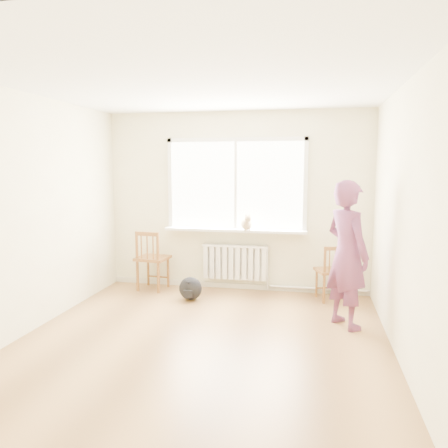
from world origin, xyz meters
The scene contains 13 objects.
floor centered at (0.00, 0.00, 0.00)m, with size 4.50×4.50×0.00m, color #A57643.
ceiling centered at (0.00, 0.00, 2.70)m, with size 4.50×4.50×0.00m, color white.
back_wall centered at (0.00, 2.25, 1.35)m, with size 4.00×0.01×2.70m, color #F0EBC0.
window centered at (0.00, 2.22, 1.66)m, with size 2.12×0.05×1.42m.
windowsill centered at (0.00, 2.14, 0.93)m, with size 2.15×0.22×0.04m, color white.
radiator centered at (0.00, 2.16, 0.44)m, with size 1.00×0.12×0.55m.
heating_pipe centered at (1.25, 2.19, 0.08)m, with size 0.04×0.04×1.40m, color silver.
baseboard centered at (0.00, 2.23, 0.04)m, with size 4.00×0.03×0.08m, color beige.
chair_left centered at (-1.25, 1.89, 0.47)m, with size 0.50×0.48×0.92m.
chair_right centered at (1.43, 1.89, 0.40)m, with size 0.50×0.49×0.80m.
person centered at (1.55, 0.92, 0.87)m, with size 0.63×0.41×1.73m, color #AD3962.
cat centered at (0.19, 2.06, 1.05)m, with size 0.23×0.37×0.26m.
backpack centered at (-0.53, 1.53, 0.17)m, with size 0.33×0.25×0.33m, color black.
Camera 1 is at (1.15, -4.27, 1.89)m, focal length 35.00 mm.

